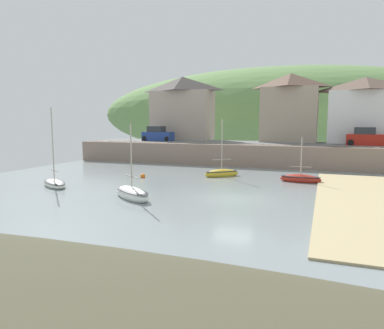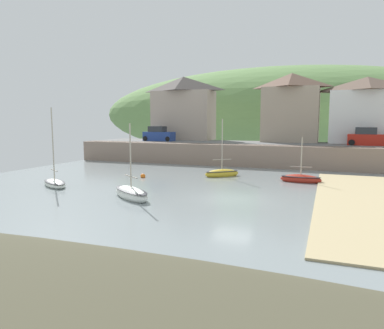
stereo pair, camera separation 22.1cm
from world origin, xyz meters
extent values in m
cube|color=gray|center=(0.00, 0.00, -0.03)|extent=(48.00, 40.00, 0.06)
cube|color=gray|center=(0.00, 17.00, 1.20)|extent=(48.00, 2.40, 2.40)
cube|color=#606060|center=(0.00, 20.70, 2.35)|extent=(48.00, 9.00, 0.10)
ellipsoid|color=#658D4E|center=(-4.10, 55.20, 6.58)|extent=(80.00, 44.00, 18.81)
cube|color=#AA998A|center=(-13.83, 25.20, 5.82)|extent=(8.48, 4.11, 6.83)
pyramid|color=#554D4A|center=(-13.83, 25.20, 10.24)|extent=(8.78, 4.41, 2.02)
cube|color=tan|center=(1.02, 25.20, 5.81)|extent=(6.83, 5.20, 6.81)
pyramid|color=brown|center=(1.02, 25.20, 10.13)|extent=(7.13, 5.50, 1.83)
cube|color=white|center=(9.68, 25.20, 5.47)|extent=(8.20, 5.55, 6.14)
pyramid|color=brown|center=(9.68, 25.20, 9.37)|extent=(8.50, 5.85, 1.68)
ellipsoid|color=#A5261A|center=(3.63, 8.22, 0.22)|extent=(3.34, 1.35, 0.82)
ellipsoid|color=black|center=(3.63, 8.22, 0.45)|extent=(3.28, 1.33, 0.12)
cylinder|color=#B2A893|center=(3.63, 8.22, 2.16)|extent=(0.09, 0.09, 3.06)
cylinder|color=gray|center=(3.63, 8.22, 1.26)|extent=(1.74, 0.16, 0.07)
ellipsoid|color=white|center=(-6.21, -2.19, 0.26)|extent=(4.07, 3.37, 0.96)
ellipsoid|color=black|center=(-6.21, -2.19, 0.53)|extent=(3.99, 3.31, 0.12)
cylinder|color=#B2A893|center=(-6.21, -2.19, 2.79)|extent=(0.09, 0.09, 4.10)
cylinder|color=gray|center=(-6.21, -2.19, 1.43)|extent=(1.56, 1.11, 0.07)
ellipsoid|color=gold|center=(-3.30, 8.84, 0.23)|extent=(3.18, 2.95, 0.84)
ellipsoid|color=black|center=(-3.30, 8.84, 0.46)|extent=(3.12, 2.89, 0.12)
cylinder|color=#B2A893|center=(-3.30, 8.84, 2.93)|extent=(0.09, 0.09, 4.54)
cylinder|color=gray|center=(-3.30, 8.84, 1.54)|extent=(1.45, 1.26, 0.07)
ellipsoid|color=white|center=(-13.95, -0.58, 0.18)|extent=(3.67, 3.00, 0.64)
ellipsoid|color=black|center=(-13.95, -0.58, 0.35)|extent=(3.60, 2.94, 0.12)
cylinder|color=#B2A893|center=(-13.95, -0.58, 3.25)|extent=(0.09, 0.09, 5.51)
cylinder|color=gray|center=(-13.95, -0.58, 1.23)|extent=(1.45, 0.97, 0.07)
cube|color=navy|center=(-15.50, 20.70, 3.00)|extent=(4.14, 1.79, 1.20)
cube|color=#282D33|center=(-15.75, 20.70, 3.95)|extent=(2.13, 1.54, 0.80)
cylinder|color=black|center=(-13.85, 21.50, 2.72)|extent=(0.64, 0.22, 0.64)
cylinder|color=black|center=(-13.85, 19.90, 2.72)|extent=(0.64, 0.22, 0.64)
cylinder|color=black|center=(-17.15, 21.50, 2.72)|extent=(0.64, 0.22, 0.64)
cylinder|color=black|center=(-17.15, 19.90, 2.72)|extent=(0.64, 0.22, 0.64)
cube|color=#B21F14|center=(9.65, 20.70, 3.00)|extent=(4.21, 1.99, 1.20)
cube|color=#282D33|center=(9.40, 20.70, 3.95)|extent=(2.20, 1.65, 0.80)
cylinder|color=black|center=(11.30, 21.50, 2.72)|extent=(0.64, 0.22, 0.64)
cylinder|color=black|center=(8.00, 21.50, 2.72)|extent=(0.64, 0.22, 0.64)
cylinder|color=black|center=(8.00, 19.90, 2.72)|extent=(0.64, 0.22, 0.64)
sphere|color=orange|center=(-9.65, 5.59, 0.13)|extent=(0.45, 0.45, 0.45)
camera|label=1|loc=(5.39, -21.88, 4.95)|focal=33.03mm
camera|label=2|loc=(5.60, -21.81, 4.95)|focal=33.03mm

